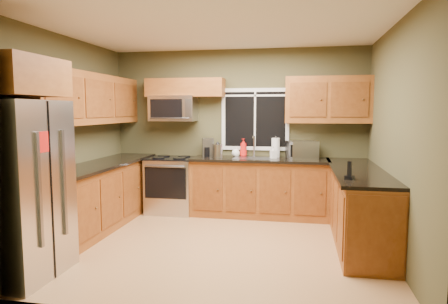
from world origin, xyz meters
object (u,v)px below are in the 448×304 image
(refrigerator, at_px, (19,190))
(microwave, at_px, (173,108))
(range, at_px, (172,184))
(cordless_phone, at_px, (349,174))
(soap_bottle_b, at_px, (273,152))
(coffee_maker, at_px, (208,148))
(paper_towel_roll, at_px, (276,148))
(kettle, at_px, (218,150))
(soap_bottle_a, at_px, (243,147))
(toaster_oven, at_px, (302,150))
(soap_bottle_c, at_px, (236,151))

(refrigerator, relative_size, microwave, 2.37)
(range, xyz_separation_m, cordless_phone, (2.63, -1.73, 0.53))
(refrigerator, xyz_separation_m, soap_bottle_b, (2.37, 2.80, 0.14))
(microwave, relative_size, coffee_maker, 2.52)
(coffee_maker, relative_size, paper_towel_roll, 0.88)
(soap_bottle_b, bearing_deg, kettle, -175.52)
(paper_towel_roll, height_order, soap_bottle_a, paper_towel_roll)
(toaster_oven, relative_size, coffee_maker, 1.77)
(range, relative_size, microwave, 1.23)
(microwave, bearing_deg, kettle, -12.43)
(cordless_phone, bearing_deg, soap_bottle_b, 118.42)
(soap_bottle_b, bearing_deg, toaster_oven, 14.62)
(soap_bottle_a, relative_size, cordless_phone, 1.47)
(kettle, xyz_separation_m, soap_bottle_c, (0.26, 0.22, -0.04))
(range, distance_m, microwave, 1.27)
(soap_bottle_a, height_order, cordless_phone, soap_bottle_a)
(refrigerator, xyz_separation_m, toaster_oven, (2.81, 2.92, 0.18))
(range, relative_size, soap_bottle_a, 3.16)
(range, height_order, kettle, kettle)
(coffee_maker, distance_m, cordless_phone, 2.75)
(refrigerator, height_order, kettle, refrigerator)
(soap_bottle_a, relative_size, soap_bottle_c, 1.74)
(coffee_maker, relative_size, soap_bottle_a, 1.02)
(refrigerator, bearing_deg, toaster_oven, 46.07)
(microwave, xyz_separation_m, soap_bottle_c, (1.05, 0.05, -0.70))
(paper_towel_roll, bearing_deg, kettle, -164.67)
(microwave, relative_size, cordless_phone, 3.77)
(soap_bottle_b, height_order, cordless_phone, cordless_phone)
(kettle, distance_m, soap_bottle_b, 0.89)
(coffee_maker, height_order, cordless_phone, coffee_maker)
(soap_bottle_b, bearing_deg, soap_bottle_c, 166.51)
(microwave, relative_size, toaster_oven, 1.43)
(range, xyz_separation_m, coffee_maker, (0.59, 0.11, 0.61))
(soap_bottle_a, bearing_deg, toaster_oven, -5.04)
(coffee_maker, xyz_separation_m, cordless_phone, (2.04, -1.84, -0.08))
(soap_bottle_c, height_order, cordless_phone, cordless_phone)
(soap_bottle_b, xyz_separation_m, cordless_phone, (0.95, -1.76, -0.04))
(toaster_oven, relative_size, paper_towel_roll, 1.55)
(soap_bottle_a, distance_m, soap_bottle_b, 0.55)
(range, height_order, microwave, microwave)
(microwave, distance_m, soap_bottle_b, 1.82)
(microwave, height_order, paper_towel_roll, microwave)
(soap_bottle_b, bearing_deg, cordless_phone, -61.58)
(soap_bottle_b, distance_m, soap_bottle_c, 0.64)
(microwave, height_order, cordless_phone, microwave)
(soap_bottle_c, bearing_deg, soap_bottle_b, -13.49)
(toaster_oven, xyz_separation_m, kettle, (-1.33, -0.18, -0.02))
(refrigerator, xyz_separation_m, microwave, (0.69, 2.91, 0.83))
(refrigerator, bearing_deg, paper_towel_roll, 51.28)
(paper_towel_roll, relative_size, soap_bottle_b, 1.76)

